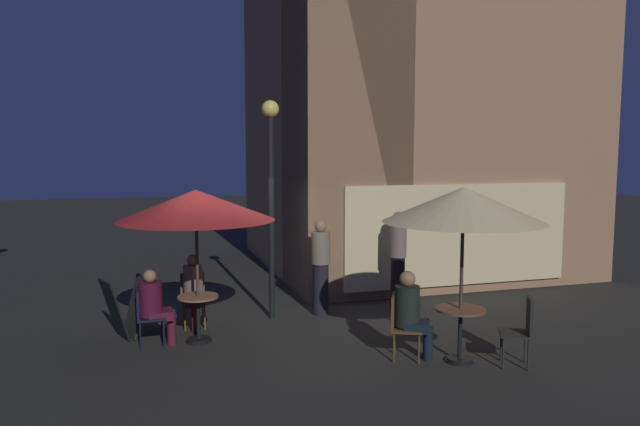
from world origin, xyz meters
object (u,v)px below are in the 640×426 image
menu_sandwich_board (125,308)px  cafe_table_1 (198,311)px  patio_umbrella_1 (196,206)px  cafe_chair_2 (193,294)px  patron_seated_0 (410,310)px  patron_seated_2 (154,303)px  street_lamp_near_corner (271,172)px  patio_umbrella_0 (463,205)px  patron_standing_4 (321,267)px  patron_standing_3 (398,258)px  cafe_chair_0 (400,321)px  patron_seated_1 (194,287)px  cafe_table_0 (460,324)px  cafe_chair_1 (522,326)px  cafe_chair_3 (145,312)px

menu_sandwich_board → cafe_table_1: 1.22m
patio_umbrella_1 → cafe_chair_2: (-0.01, 0.88, -1.59)m
patron_seated_0 → patron_seated_2: 3.85m
street_lamp_near_corner → patio_umbrella_0: size_ratio=1.55×
patron_seated_2 → patio_umbrella_0: bearing=-27.6°
cafe_chair_2 → patron_seated_2: size_ratio=0.77×
patio_umbrella_0 → patio_umbrella_1: bearing=150.5°
cafe_table_1 → patron_standing_4: bearing=22.8°
street_lamp_near_corner → patron_seated_0: street_lamp_near_corner is taller
street_lamp_near_corner → patron_standing_3: street_lamp_near_corner is taller
cafe_chair_0 → patio_umbrella_0: bearing=0.0°
street_lamp_near_corner → cafe_chair_2: street_lamp_near_corner is taller
cafe_chair_2 → patron_seated_1: bearing=-0.0°
cafe_chair_0 → patron_standing_3: 2.88m
street_lamp_near_corner → cafe_table_1: 2.71m
cafe_table_0 → patio_umbrella_1: patio_umbrella_1 is taller
cafe_table_0 → patio_umbrella_0: (0.00, 0.00, 1.68)m
menu_sandwich_board → cafe_table_0: menu_sandwich_board is taller
patron_standing_3 → cafe_chair_2: bearing=-159.8°
patio_umbrella_1 → patron_standing_4: size_ratio=1.40×
menu_sandwich_board → cafe_table_1: size_ratio=1.30×
cafe_chair_0 → patron_seated_1: size_ratio=0.74×
patron_seated_2 → patron_seated_0: bearing=-27.5°
cafe_chair_1 → cafe_chair_2: (-4.21, 3.24, -0.02)m
menu_sandwich_board → cafe_chair_3: 0.65m
cafe_chair_0 → cafe_chair_3: cafe_chair_0 is taller
cafe_chair_2 → cafe_chair_3: cafe_chair_2 is taller
menu_sandwich_board → patio_umbrella_1: (1.10, -0.54, 1.65)m
patron_seated_1 → patron_seated_2: 1.00m
patio_umbrella_1 → patron_seated_1: (-0.01, 0.74, -1.44)m
patron_seated_2 → cafe_chair_3: bearing=180.0°
cafe_chair_3 → patio_umbrella_0: bearing=-26.8°
cafe_chair_0 → patron_standing_4: bearing=125.0°
cafe_table_0 → cafe_table_1: bearing=150.5°
cafe_table_0 → patron_standing_4: size_ratio=0.45×
cafe_chair_2 → patron_standing_3: (3.85, 0.15, 0.39)m
menu_sandwich_board → patron_seated_2: bearing=-73.6°
cafe_chair_3 → patron_seated_1: 1.12m
patio_umbrella_0 → patio_umbrella_1: size_ratio=1.03×
menu_sandwich_board → cafe_table_0: size_ratio=1.23×
cafe_table_1 → cafe_chair_1: (4.20, -2.36, 0.07)m
patron_seated_1 → patron_standing_4: patron_standing_4 is taller
cafe_table_0 → cafe_chair_1: (0.73, -0.40, 0.02)m
cafe_chair_0 → cafe_chair_2: 3.67m
cafe_chair_2 → patron_standing_4: patron_standing_4 is taller
patron_seated_2 → patio_umbrella_1: bearing=0.0°
street_lamp_near_corner → patron_seated_2: size_ratio=3.22×
menu_sandwich_board → cafe_chair_2: (1.09, 0.33, 0.06)m
cafe_table_0 → patio_umbrella_1: size_ratio=0.32×
patio_umbrella_1 → patron_seated_0: size_ratio=1.89×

